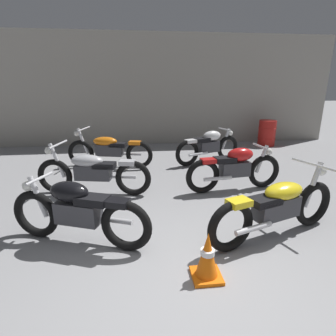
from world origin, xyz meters
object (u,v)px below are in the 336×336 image
traffic_cone (207,257)px  motorcycle_right_row_2 (209,146)px  motorcycle_right_row_1 (235,168)px  motorcycle_left_row_0 (78,211)px  motorcycle_left_row_1 (93,171)px  motorcycle_right_row_0 (277,206)px  oil_drum (267,133)px  motorcycle_left_row_2 (109,149)px

traffic_cone → motorcycle_right_row_2: bearing=75.0°
motorcycle_right_row_2 → motorcycle_right_row_1: bearing=-90.1°
motorcycle_left_row_0 → motorcycle_left_row_1: (-0.05, 1.69, -0.01)m
motorcycle_left_row_0 → motorcycle_right_row_1: (2.66, 1.57, 0.00)m
motorcycle_right_row_1 → traffic_cone: (-1.18, -2.44, -0.20)m
motorcycle_right_row_0 → motorcycle_left_row_0: bearing=176.6°
motorcycle_right_row_1 → traffic_cone: bearing=-115.8°
oil_drum → motorcycle_right_row_1: bearing=-123.2°
motorcycle_left_row_1 → motorcycle_right_row_1: motorcycle_left_row_1 is taller
motorcycle_left_row_2 → motorcycle_right_row_0: 4.40m
motorcycle_left_row_1 → motorcycle_right_row_2: bearing=34.4°
motorcycle_right_row_1 → traffic_cone: 2.71m
motorcycle_right_row_0 → motorcycle_left_row_1: bearing=145.2°
motorcycle_left_row_2 → motorcycle_right_row_1: motorcycle_left_row_2 is taller
motorcycle_left_row_2 → motorcycle_right_row_1: size_ratio=1.09×
motorcycle_right_row_0 → traffic_cone: size_ratio=3.86×
motorcycle_left_row_0 → motorcycle_left_row_2: motorcycle_left_row_2 is taller
motorcycle_left_row_1 → motorcycle_left_row_2: (0.15, 1.77, 0.00)m
motorcycle_left_row_1 → motorcycle_right_row_1: (2.71, -0.12, 0.01)m
motorcycle_left_row_0 → motorcycle_right_row_2: bearing=53.1°
motorcycle_left_row_2 → traffic_cone: motorcycle_left_row_2 is taller
motorcycle_left_row_0 → motorcycle_left_row_1: 1.69m
motorcycle_right_row_0 → motorcycle_right_row_1: (0.05, 1.73, 0.01)m
motorcycle_right_row_1 → motorcycle_right_row_2: bearing=89.9°
motorcycle_left_row_0 → motorcycle_right_row_2: (2.66, 3.54, 0.00)m
motorcycle_left_row_1 → motorcycle_left_row_2: size_ratio=1.01×
motorcycle_left_row_0 → motorcycle_right_row_1: same height
motorcycle_right_row_0 → motorcycle_right_row_2: 3.70m
traffic_cone → motorcycle_right_row_1: bearing=64.2°
motorcycle_left_row_1 → motorcycle_right_row_2: 3.29m
motorcycle_left_row_1 → motorcycle_right_row_2: motorcycle_left_row_1 is taller
motorcycle_right_row_2 → traffic_cone: 4.57m
oil_drum → traffic_cone: oil_drum is taller
motorcycle_right_row_0 → traffic_cone: motorcycle_right_row_0 is taller
motorcycle_right_row_1 → motorcycle_left_row_1: bearing=177.5°
motorcycle_left_row_2 → oil_drum: size_ratio=2.51×
motorcycle_right_row_1 → motorcycle_left_row_2: bearing=143.6°
motorcycle_left_row_2 → traffic_cone: (1.38, -4.32, -0.19)m
motorcycle_right_row_2 → traffic_cone: motorcycle_right_row_2 is taller
motorcycle_left_row_1 → motorcycle_right_row_1: 2.71m
motorcycle_left_row_1 → oil_drum: (5.22, 3.71, -0.03)m
motorcycle_right_row_2 → motorcycle_left_row_2: bearing=-178.2°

